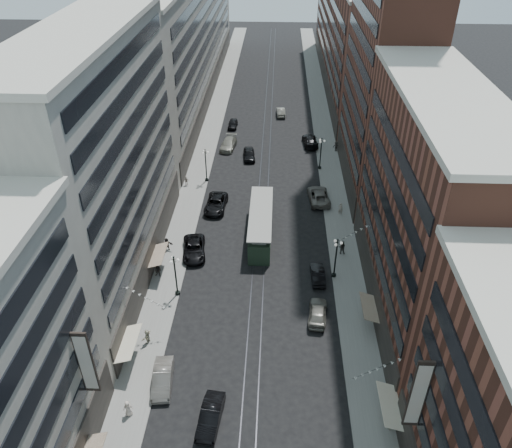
% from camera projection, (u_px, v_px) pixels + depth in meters
% --- Properties ---
extents(ground, '(220.00, 220.00, 0.00)m').
position_uv_depth(ground, '(265.00, 168.00, 84.14)').
color(ground, black).
rests_on(ground, ground).
extents(sidewalk_west, '(4.00, 180.00, 0.15)m').
position_uv_depth(sidewalk_west, '(207.00, 141.00, 92.77)').
color(sidewalk_west, gray).
rests_on(sidewalk_west, ground).
extents(sidewalk_east, '(4.00, 180.00, 0.15)m').
position_uv_depth(sidewalk_east, '(326.00, 144.00, 91.97)').
color(sidewalk_east, gray).
rests_on(sidewalk_east, ground).
extents(rail_west, '(0.12, 180.00, 0.02)m').
position_uv_depth(rail_west, '(263.00, 143.00, 92.43)').
color(rail_west, '#2D2D33').
rests_on(rail_west, ground).
extents(rail_east, '(0.12, 180.00, 0.02)m').
position_uv_depth(rail_east, '(270.00, 143.00, 92.38)').
color(rail_east, '#2D2D33').
rests_on(rail_east, ground).
extents(building_west_mid, '(8.00, 36.00, 28.00)m').
position_uv_depth(building_west_mid, '(104.00, 166.00, 54.57)').
color(building_west_mid, '#A19D8F').
rests_on(building_west_mid, ground).
extents(building_west_far, '(8.00, 90.00, 26.00)m').
position_uv_depth(building_west_far, '(191.00, 34.00, 107.23)').
color(building_west_far, '#A19D8F').
rests_on(building_west_far, ground).
extents(building_east_mid, '(8.00, 30.00, 24.00)m').
position_uv_depth(building_east_mid, '(425.00, 214.00, 50.33)').
color(building_east_mid, brown).
rests_on(building_east_mid, ground).
extents(building_east_tower, '(8.00, 26.00, 42.00)m').
position_uv_depth(building_east_tower, '(389.00, 48.00, 68.44)').
color(building_east_tower, brown).
rests_on(building_east_tower, ground).
extents(building_east_far, '(8.00, 72.00, 24.00)m').
position_uv_depth(building_east_far, '(345.00, 31.00, 114.01)').
color(building_east_far, brown).
rests_on(building_east_far, ground).
extents(lamppost_sw_far, '(1.03, 1.14, 5.52)m').
position_uv_depth(lamppost_sw_far, '(175.00, 274.00, 56.27)').
color(lamppost_sw_far, black).
rests_on(lamppost_sw_far, sidewalk_west).
extents(lamppost_sw_mid, '(1.03, 1.14, 5.52)m').
position_uv_depth(lamppost_sw_mid, '(206.00, 164.00, 78.60)').
color(lamppost_sw_mid, black).
rests_on(lamppost_sw_mid, sidewalk_west).
extents(lamppost_se_far, '(1.03, 1.14, 5.52)m').
position_uv_depth(lamppost_se_far, '(336.00, 257.00, 58.91)').
color(lamppost_se_far, black).
rests_on(lamppost_se_far, sidewalk_east).
extents(lamppost_se_mid, '(1.03, 1.14, 5.52)m').
position_uv_depth(lamppost_se_mid, '(321.00, 152.00, 82.07)').
color(lamppost_se_mid, black).
rests_on(lamppost_se_mid, sidewalk_east).
extents(streetcar, '(2.99, 13.52, 3.74)m').
position_uv_depth(streetcar, '(261.00, 225.00, 66.94)').
color(streetcar, '#243827').
rests_on(streetcar, ground).
extents(car_1, '(2.20, 5.12, 1.64)m').
position_uv_depth(car_1, '(163.00, 378.00, 47.15)').
color(car_1, slate).
rests_on(car_1, ground).
extents(car_2, '(3.59, 6.36, 1.68)m').
position_uv_depth(car_2, '(194.00, 249.00, 63.98)').
color(car_2, black).
rests_on(car_2, ground).
extents(car_4, '(2.45, 5.04, 1.66)m').
position_uv_depth(car_4, '(318.00, 312.00, 54.45)').
color(car_4, slate).
rests_on(car_4, ground).
extents(car_5, '(2.26, 5.14, 1.64)m').
position_uv_depth(car_5, '(211.00, 416.00, 43.78)').
color(car_5, black).
rests_on(car_5, ground).
extents(pedestrian_1, '(0.94, 0.70, 1.72)m').
position_uv_depth(pedestrian_1, '(128.00, 408.00, 44.21)').
color(pedestrian_1, beige).
rests_on(pedestrian_1, sidewalk_west).
extents(pedestrian_2, '(0.90, 0.59, 1.71)m').
position_uv_depth(pedestrian_2, '(158.00, 271.00, 60.08)').
color(pedestrian_2, black).
rests_on(pedestrian_2, sidewalk_west).
extents(pedestrian_4, '(0.58, 0.97, 1.55)m').
position_uv_depth(pedestrian_4, '(390.00, 423.00, 43.09)').
color(pedestrian_4, '#AAA48D').
rests_on(pedestrian_4, sidewalk_east).
extents(car_7, '(3.24, 6.39, 1.73)m').
position_uv_depth(car_7, '(216.00, 204.00, 73.02)').
color(car_7, black).
rests_on(car_7, ground).
extents(car_8, '(3.08, 6.13, 1.71)m').
position_uv_depth(car_8, '(228.00, 144.00, 90.03)').
color(car_8, gray).
rests_on(car_8, ground).
extents(car_9, '(1.83, 4.32, 1.46)m').
position_uv_depth(car_9, '(233.00, 124.00, 97.91)').
color(car_9, black).
rests_on(car_9, ground).
extents(car_10, '(1.72, 4.48, 1.46)m').
position_uv_depth(car_10, '(318.00, 274.00, 59.93)').
color(car_10, black).
rests_on(car_10, ground).
extents(car_11, '(3.41, 6.55, 1.76)m').
position_uv_depth(car_11, '(319.00, 196.00, 74.88)').
color(car_11, slate).
rests_on(car_11, ground).
extents(car_12, '(2.97, 6.22, 1.75)m').
position_uv_depth(car_12, '(310.00, 141.00, 91.15)').
color(car_12, black).
rests_on(car_12, ground).
extents(car_13, '(2.40, 5.01, 1.65)m').
position_uv_depth(car_13, '(249.00, 154.00, 86.60)').
color(car_13, black).
rests_on(car_13, ground).
extents(car_14, '(1.94, 4.79, 1.55)m').
position_uv_depth(car_14, '(281.00, 112.00, 103.04)').
color(car_14, gray).
rests_on(car_14, ground).
extents(pedestrian_5, '(1.66, 0.55, 1.76)m').
position_uv_depth(pedestrian_5, '(167.00, 244.00, 64.50)').
color(pedestrian_5, black).
rests_on(pedestrian_5, sidewalk_west).
extents(pedestrian_6, '(0.92, 0.48, 1.51)m').
position_uv_depth(pedestrian_6, '(186.00, 181.00, 78.61)').
color(pedestrian_6, '#A39587').
rests_on(pedestrian_6, sidewalk_west).
extents(pedestrian_7, '(0.98, 0.62, 1.91)m').
position_uv_depth(pedestrian_7, '(342.00, 247.00, 63.82)').
color(pedestrian_7, black).
rests_on(pedestrian_7, sidewalk_east).
extents(pedestrian_8, '(0.66, 0.44, 1.81)m').
position_uv_depth(pedestrian_8, '(340.00, 209.00, 71.57)').
color(pedestrian_8, '#A59789').
rests_on(pedestrian_8, sidewalk_east).
extents(pedestrian_9, '(1.25, 0.86, 1.78)m').
position_uv_depth(pedestrian_9, '(336.00, 146.00, 88.70)').
color(pedestrian_9, black).
rests_on(pedestrian_9, sidewalk_east).
extents(pedestrian_extra_0, '(0.93, 1.59, 1.65)m').
position_uv_depth(pedestrian_extra_0, '(147.00, 336.00, 51.33)').
color(pedestrian_extra_0, beige).
rests_on(pedestrian_extra_0, sidewalk_west).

